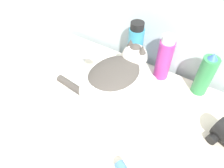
% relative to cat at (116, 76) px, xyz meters
% --- Properties ---
extents(vanity_counter, '(1.02, 0.55, 0.86)m').
position_rel_cat_xyz_m(vanity_counter, '(0.02, -0.02, -0.54)').
color(vanity_counter, beige).
rests_on(vanity_counter, ground_plane).
extents(sink_basin, '(0.37, 0.37, 0.04)m').
position_rel_cat_xyz_m(sink_basin, '(-0.00, -0.01, -0.09)').
color(sink_basin, white).
rests_on(sink_basin, vanity_counter).
extents(cat, '(0.33, 0.31, 0.16)m').
position_rel_cat_xyz_m(cat, '(0.00, 0.00, 0.00)').
color(cat, silver).
rests_on(cat, sink_basin).
extents(faucet, '(0.14, 0.07, 0.14)m').
position_rel_cat_xyz_m(faucet, '(-0.20, 0.05, -0.04)').
color(faucet, silver).
rests_on(faucet, vanity_counter).
extents(shampoo_bottle_tall, '(0.06, 0.06, 0.20)m').
position_rel_cat_xyz_m(shampoo_bottle_tall, '(0.10, 0.20, -0.01)').
color(shampoo_bottle_tall, '#B2338C').
rests_on(shampoo_bottle_tall, vanity_counter).
extents(spray_bottle_trigger, '(0.06, 0.06, 0.19)m').
position_rel_cat_xyz_m(spray_bottle_trigger, '(0.26, 0.20, -0.02)').
color(spray_bottle_trigger, '#338C4C').
rests_on(spray_bottle_trigger, vanity_counter).
extents(mouthwash_bottle, '(0.06, 0.06, 0.21)m').
position_rel_cat_xyz_m(mouthwash_bottle, '(-0.03, 0.20, -0.01)').
color(mouthwash_bottle, teal).
rests_on(mouthwash_bottle, vanity_counter).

